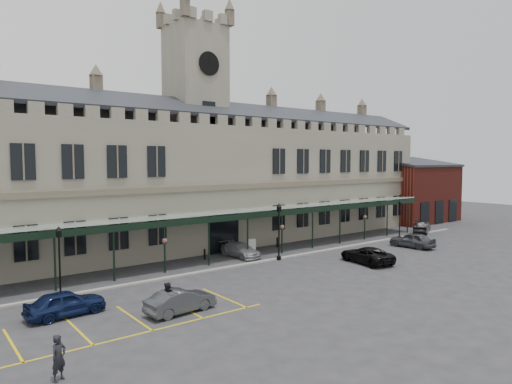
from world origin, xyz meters
TOP-DOWN VIEW (x-y plane):
  - ground at (0.00, 0.00)m, footprint 140.00×140.00m
  - station_building at (0.00, 15.91)m, footprint 60.00×10.36m
  - clock_tower at (0.00, 16.00)m, footprint 5.60×5.60m
  - canopy at (0.00, 7.46)m, footprint 50.00×4.10m
  - brick_annex at (34.00, 12.97)m, footprint 12.40×8.36m
  - kerb at (0.00, 5.50)m, footprint 60.00×0.40m
  - parking_markings at (-14.00, -1.50)m, footprint 16.00×6.00m
  - tree_behind_mid at (8.00, 25.00)m, footprint 6.00×6.00m
  - tree_behind_right at (24.00, 25.00)m, footprint 6.00×6.00m
  - lamp_post_left at (-16.16, 5.44)m, footprint 0.43×0.43m
  - lamp_post_mid at (1.94, 5.23)m, footprint 0.47×0.47m
  - lamp_post_right at (19.62, 5.25)m, footprint 0.41×0.41m
  - traffic_cone at (9.15, -1.31)m, footprint 0.44×0.44m
  - sign_board at (2.19, 9.42)m, footprint 0.72×0.26m
  - bollard_left at (-3.13, 9.32)m, footprint 0.17×0.17m
  - bollard_right at (5.69, 9.87)m, footprint 0.17×0.17m
  - car_left_a at (-16.86, 1.63)m, footprint 4.44×2.10m
  - car_left_b at (-11.50, -1.79)m, footprint 4.28×1.85m
  - car_taxi at (-0.01, 8.29)m, footprint 1.96×4.48m
  - car_van at (7.04, -0.23)m, footprint 2.99×5.27m
  - car_right_a at (16.15, 1.38)m, footprint 2.16×4.59m
  - car_right_b at (25.00, 5.85)m, footprint 4.53×3.20m
  - person_a at (-19.20, -6.05)m, footprint 0.81×0.72m
  - person_b at (-12.30, -1.68)m, footprint 1.12×1.03m

SIDE VIEW (x-z plane):
  - ground at x=0.00m, z-range 0.00..0.00m
  - parking_markings at x=-14.00m, z-range -0.01..0.01m
  - kerb at x=0.00m, z-range 0.00..0.12m
  - traffic_cone at x=9.15m, z-range -0.01..0.69m
  - bollard_left at x=-3.13m, z-range 0.00..0.95m
  - bollard_right at x=5.69m, z-range 0.00..0.96m
  - sign_board at x=2.19m, z-range -0.02..1.24m
  - car_taxi at x=-0.01m, z-range 0.00..1.28m
  - car_left_b at x=-11.50m, z-range 0.00..1.37m
  - car_van at x=7.04m, z-range 0.00..1.39m
  - car_right_b at x=25.00m, z-range 0.00..1.42m
  - car_left_a at x=-16.86m, z-range 0.00..1.47m
  - car_right_a at x=16.15m, z-range 0.00..1.52m
  - person_b at x=-12.30m, z-range 0.00..1.85m
  - person_a at x=-19.20m, z-range 0.00..1.85m
  - canopy at x=0.00m, z-range 0.25..4.55m
  - lamp_post_right at x=19.62m, z-range 0.40..4.77m
  - lamp_post_left at x=-16.16m, z-range 0.42..5.00m
  - lamp_post_mid at x=1.94m, z-range 0.46..5.45m
  - brick_annex at x=34.00m, z-range -0.46..8.77m
  - station_building at x=0.00m, z-range -2.18..15.12m
  - tree_behind_mid at x=8.00m, z-range 4.81..20.81m
  - tree_behind_right at x=24.00m, z-range 4.81..20.81m
  - clock_tower at x=0.00m, z-range 0.71..25.51m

